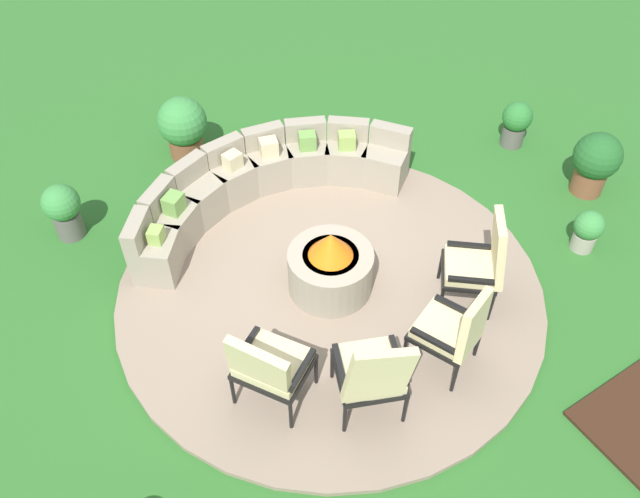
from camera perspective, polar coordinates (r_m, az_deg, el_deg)
ground_plane at (r=6.91m, az=0.89°, el=-3.60°), size 24.00×24.00×0.00m
patio_circle at (r=6.88m, az=0.90°, el=-3.44°), size 4.49×4.49×0.06m
fire_pit at (r=6.64m, az=0.93°, el=-1.58°), size 0.88×0.88×0.76m
curved_stone_bench at (r=7.62m, az=-5.20°, el=5.85°), size 3.59×1.34×0.73m
lounge_chair_front_left at (r=5.62m, az=-4.58°, el=-10.22°), size 0.80×0.83×1.03m
lounge_chair_front_right at (r=5.56m, az=4.65°, el=-10.81°), size 0.76×0.79×1.12m
lounge_chair_back_left at (r=5.96m, az=11.78°, el=-6.94°), size 0.70×0.73×1.02m
lounge_chair_back_right at (r=6.51m, az=13.98°, el=-1.04°), size 0.75×0.78×1.13m
potted_plant_0 at (r=8.53m, az=-11.99°, el=10.61°), size 0.63×0.63×0.83m
potted_plant_2 at (r=7.76m, az=-21.71°, el=3.29°), size 0.42×0.42×0.70m
potted_plant_3 at (r=8.43m, az=23.14°, el=7.15°), size 0.57×0.57×0.82m
potted_plant_4 at (r=8.96m, az=16.91°, el=10.66°), size 0.39×0.39×0.63m
potted_plant_5 at (r=7.72m, az=22.56°, el=1.63°), size 0.33×0.33×0.52m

